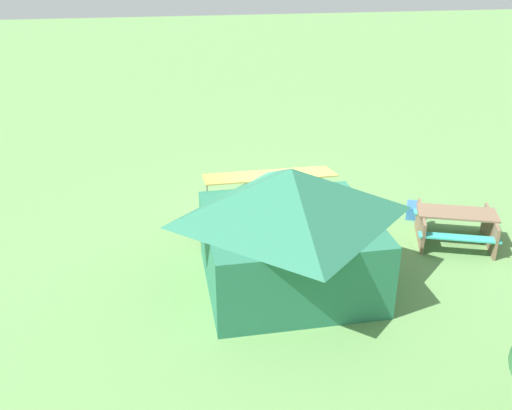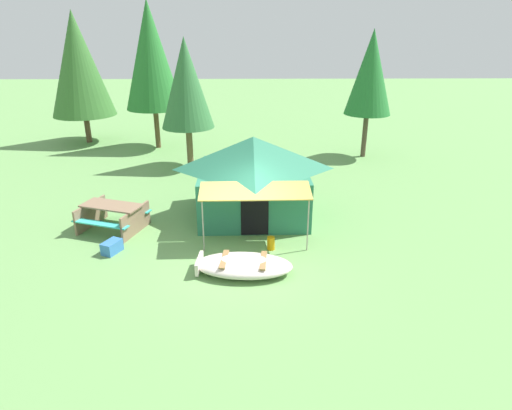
{
  "view_description": "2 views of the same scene",
  "coord_description": "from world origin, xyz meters",
  "px_view_note": "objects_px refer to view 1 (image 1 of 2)",
  "views": [
    {
      "loc": [
        2.59,
        12.0,
        6.25
      ],
      "look_at": [
        0.77,
        1.14,
        1.05
      ],
      "focal_mm": 40.06,
      "sensor_mm": 36.0,
      "label": 1
    },
    {
      "loc": [
        0.25,
        -9.93,
        5.45
      ],
      "look_at": [
        0.42,
        0.79,
        1.06
      ],
      "focal_mm": 30.94,
      "sensor_mm": 36.0,
      "label": 2
    }
  ],
  "objects_px": {
    "fuel_can": "(249,224)",
    "beached_rowboat": "(269,201)",
    "picnic_table": "(455,224)",
    "canvas_cabin_tent": "(290,226)",
    "cooler_box": "(413,210)"
  },
  "relations": [
    {
      "from": "fuel_can",
      "to": "beached_rowboat",
      "type": "bearing_deg",
      "value": -121.51
    },
    {
      "from": "beached_rowboat",
      "to": "picnic_table",
      "type": "relative_size",
      "value": 1.16
    },
    {
      "from": "canvas_cabin_tent",
      "to": "cooler_box",
      "type": "xyz_separation_m",
      "value": [
        -3.67,
        -2.42,
        -1.11
      ]
    },
    {
      "from": "beached_rowboat",
      "to": "fuel_can",
      "type": "xyz_separation_m",
      "value": [
        0.71,
        1.16,
        -0.03
      ]
    },
    {
      "from": "beached_rowboat",
      "to": "picnic_table",
      "type": "height_order",
      "value": "picnic_table"
    },
    {
      "from": "picnic_table",
      "to": "cooler_box",
      "type": "bearing_deg",
      "value": -76.15
    },
    {
      "from": "beached_rowboat",
      "to": "picnic_table",
      "type": "xyz_separation_m",
      "value": [
        -3.74,
        2.46,
        0.27
      ]
    },
    {
      "from": "picnic_table",
      "to": "cooler_box",
      "type": "height_order",
      "value": "picnic_table"
    },
    {
      "from": "beached_rowboat",
      "to": "canvas_cabin_tent",
      "type": "xyz_separation_m",
      "value": [
        0.28,
        3.47,
        1.07
      ]
    },
    {
      "from": "canvas_cabin_tent",
      "to": "picnic_table",
      "type": "distance_m",
      "value": 4.22
    },
    {
      "from": "beached_rowboat",
      "to": "cooler_box",
      "type": "distance_m",
      "value": 3.55
    },
    {
      "from": "canvas_cabin_tent",
      "to": "beached_rowboat",
      "type": "bearing_deg",
      "value": -94.55
    },
    {
      "from": "canvas_cabin_tent",
      "to": "picnic_table",
      "type": "height_order",
      "value": "canvas_cabin_tent"
    },
    {
      "from": "beached_rowboat",
      "to": "fuel_can",
      "type": "relative_size",
      "value": 6.91
    },
    {
      "from": "picnic_table",
      "to": "fuel_can",
      "type": "bearing_deg",
      "value": -16.23
    }
  ]
}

